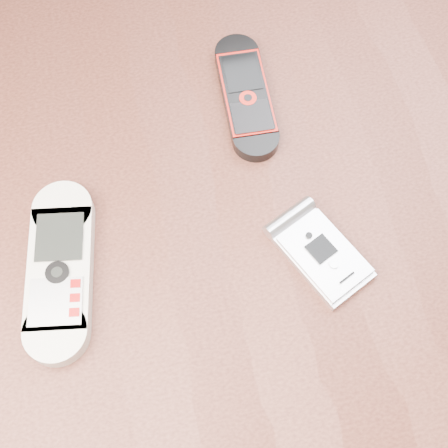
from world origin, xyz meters
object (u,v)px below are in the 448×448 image
Objects in this scene: table at (220,269)px; motorola_razr at (322,254)px; nokia_black_red at (246,95)px; nokia_white at (60,269)px.

table is 0.15m from motorola_razr.
table is at bearing -110.29° from nokia_black_red.
table is 6.99× the size of nokia_white.
nokia_white is 1.69× the size of motorola_razr.
table is at bearing 13.82° from nokia_white.
table is 0.19m from nokia_black_red.
nokia_white is 0.25m from nokia_black_red.
table is 7.89× the size of nokia_black_red.
table is 0.19m from nokia_white.
nokia_white reaches higher than table.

